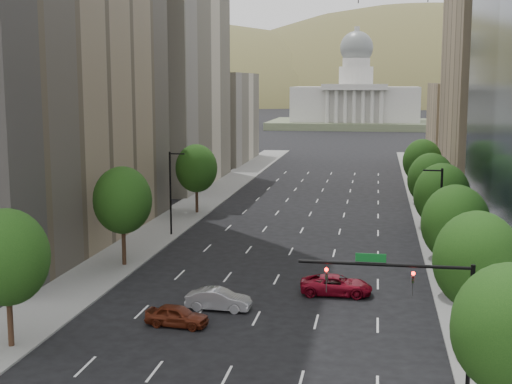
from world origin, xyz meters
The scene contains 23 objects.
sidewalk_left centered at (-15.50, 60.00, 0.07)m, with size 6.00×200.00×0.15m, color slate.
sidewalk_right centered at (15.50, 60.00, 0.07)m, with size 6.00×200.00×0.15m, color slate.
midrise_cream_left centered at (-25.00, 103.00, 17.50)m, with size 14.00×30.00×35.00m, color beige.
filler_left centered at (-25.00, 136.00, 9.00)m, with size 14.00×26.00×18.00m, color beige.
parking_tan_right centered at (25.00, 100.00, 15.00)m, with size 14.00×30.00×30.00m, color #8C7759.
filler_right centered at (25.00, 133.00, 8.00)m, with size 14.00×26.00×16.00m, color #8C7759.
tree_right_0 centered at (14.00, 25.00, 5.39)m, with size 5.20×5.20×8.39m.
tree_right_1 centered at (14.00, 36.00, 5.75)m, with size 5.20×5.20×8.75m.
tree_right_2 centered at (14.00, 48.00, 5.60)m, with size 5.20×5.20×8.61m.
tree_right_3 centered at (14.00, 60.00, 5.89)m, with size 5.20×5.20×8.89m.
tree_right_4 centered at (14.00, 74.00, 5.46)m, with size 5.20×5.20×8.46m.
tree_right_5 centered at (14.00, 90.00, 5.75)m, with size 5.20×5.20×8.75m.
tree_left_0 centered at (-14.00, 32.00, 5.75)m, with size 5.20×5.20×8.75m.
tree_left_1 centered at (-14.00, 52.00, 5.96)m, with size 5.20×5.20×8.97m.
tree_left_2 centered at (-14.00, 78.00, 5.68)m, with size 5.20×5.20×8.68m.
streetlight_rn centered at (13.44, 55.00, 4.84)m, with size 1.70×0.20×9.00m.
streetlight_ln centered at (-13.44, 65.00, 4.84)m, with size 1.70×0.20×9.00m.
traffic_signal centered at (10.53, 30.00, 5.17)m, with size 9.12×0.40×7.38m.
capitol centered at (0.00, 249.71, 8.58)m, with size 60.00×40.00×35.20m.
foothills centered at (34.67, 599.39, -37.78)m, with size 720.00×413.00×263.00m.
car_maroon centered at (-5.00, 37.56, 0.73)m, with size 1.73×4.29×1.46m, color #511B0D.
car_silver centered at (-3.00, 41.43, 0.77)m, with size 1.63×4.68×1.54m, color #9A9A9F.
car_red_far centered at (5.15, 46.54, 0.77)m, with size 2.55×5.53×1.54m, color maroon.
Camera 1 is at (7.97, -6.77, 16.28)m, focal length 49.88 mm.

